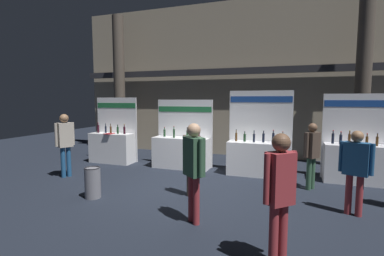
{
  "coord_description": "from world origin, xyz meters",
  "views": [
    {
      "loc": [
        2.41,
        -6.33,
        2.26
      ],
      "look_at": [
        -0.19,
        0.97,
        1.45
      ],
      "focal_mm": 26.41,
      "sensor_mm": 36.0,
      "label": 1
    }
  ],
  "objects_px": {
    "visitor_3": "(65,139)",
    "visitor_4": "(312,150)",
    "visitor_6": "(280,188)",
    "exhibitor_booth_1": "(181,150)",
    "exhibitor_booth_3": "(357,160)",
    "exhibitor_booth_0": "(113,145)",
    "exhibitor_booth_2": "(258,155)",
    "visitor_1": "(194,163)",
    "visitor_2": "(192,155)",
    "trash_bin": "(93,183)",
    "visitor_5": "(356,165)"
  },
  "relations": [
    {
      "from": "exhibitor_booth_1",
      "to": "visitor_4",
      "type": "height_order",
      "value": "exhibitor_booth_1"
    },
    {
      "from": "exhibitor_booth_2",
      "to": "visitor_2",
      "type": "distance_m",
      "value": 2.73
    },
    {
      "from": "trash_bin",
      "to": "visitor_3",
      "type": "relative_size",
      "value": 0.39
    },
    {
      "from": "exhibitor_booth_3",
      "to": "visitor_6",
      "type": "xyz_separation_m",
      "value": [
        -1.8,
        -4.73,
        0.46
      ]
    },
    {
      "from": "exhibitor_booth_3",
      "to": "visitor_1",
      "type": "bearing_deg",
      "value": -130.98
    },
    {
      "from": "exhibitor_booth_3",
      "to": "exhibitor_booth_0",
      "type": "bearing_deg",
      "value": -179.28
    },
    {
      "from": "visitor_6",
      "to": "trash_bin",
      "type": "bearing_deg",
      "value": -62.72
    },
    {
      "from": "trash_bin",
      "to": "visitor_3",
      "type": "distance_m",
      "value": 2.34
    },
    {
      "from": "trash_bin",
      "to": "visitor_6",
      "type": "height_order",
      "value": "visitor_6"
    },
    {
      "from": "visitor_2",
      "to": "visitor_3",
      "type": "bearing_deg",
      "value": -165.21
    },
    {
      "from": "visitor_2",
      "to": "visitor_3",
      "type": "xyz_separation_m",
      "value": [
        -3.99,
        0.35,
        0.13
      ]
    },
    {
      "from": "visitor_3",
      "to": "visitor_5",
      "type": "distance_m",
      "value": 7.31
    },
    {
      "from": "visitor_1",
      "to": "exhibitor_booth_1",
      "type": "bearing_deg",
      "value": -24.83
    },
    {
      "from": "exhibitor_booth_0",
      "to": "visitor_1",
      "type": "xyz_separation_m",
      "value": [
        4.36,
        -3.72,
        0.49
      ]
    },
    {
      "from": "trash_bin",
      "to": "visitor_2",
      "type": "distance_m",
      "value": 2.35
    },
    {
      "from": "exhibitor_booth_0",
      "to": "visitor_1",
      "type": "distance_m",
      "value": 5.75
    },
    {
      "from": "exhibitor_booth_3",
      "to": "visitor_3",
      "type": "bearing_deg",
      "value": -164.41
    },
    {
      "from": "exhibitor_booth_2",
      "to": "visitor_1",
      "type": "height_order",
      "value": "exhibitor_booth_2"
    },
    {
      "from": "exhibitor_booth_1",
      "to": "visitor_4",
      "type": "xyz_separation_m",
      "value": [
        3.86,
        -0.97,
        0.39
      ]
    },
    {
      "from": "visitor_3",
      "to": "visitor_4",
      "type": "distance_m",
      "value": 6.71
    },
    {
      "from": "visitor_6",
      "to": "exhibitor_booth_1",
      "type": "bearing_deg",
      "value": -99.49
    },
    {
      "from": "visitor_1",
      "to": "visitor_2",
      "type": "relative_size",
      "value": 1.11
    },
    {
      "from": "visitor_4",
      "to": "visitor_6",
      "type": "xyz_separation_m",
      "value": [
        -0.61,
        -3.71,
        0.1
      ]
    },
    {
      "from": "visitor_2",
      "to": "visitor_5",
      "type": "distance_m",
      "value": 3.32
    },
    {
      "from": "exhibitor_booth_1",
      "to": "visitor_5",
      "type": "bearing_deg",
      "value": -27.8
    },
    {
      "from": "exhibitor_booth_2",
      "to": "trash_bin",
      "type": "distance_m",
      "value": 4.66
    },
    {
      "from": "exhibitor_booth_3",
      "to": "exhibitor_booth_1",
      "type": "bearing_deg",
      "value": -179.48
    },
    {
      "from": "exhibitor_booth_0",
      "to": "visitor_6",
      "type": "bearing_deg",
      "value": -38.24
    },
    {
      "from": "exhibitor_booth_3",
      "to": "visitor_5",
      "type": "height_order",
      "value": "exhibitor_booth_3"
    },
    {
      "from": "exhibitor_booth_3",
      "to": "visitor_4",
      "type": "xyz_separation_m",
      "value": [
        -1.19,
        -1.02,
        0.36
      ]
    },
    {
      "from": "exhibitor_booth_3",
      "to": "visitor_2",
      "type": "xyz_separation_m",
      "value": [
        -3.81,
        -2.53,
        0.35
      ]
    },
    {
      "from": "exhibitor_booth_1",
      "to": "visitor_5",
      "type": "xyz_separation_m",
      "value": [
        4.56,
        -2.4,
        0.4
      ]
    },
    {
      "from": "visitor_3",
      "to": "exhibitor_booth_3",
      "type": "bearing_deg",
      "value": 132.22
    },
    {
      "from": "exhibitor_booth_2",
      "to": "visitor_6",
      "type": "relative_size",
      "value": 1.38
    },
    {
      "from": "exhibitor_booth_0",
      "to": "exhibitor_booth_2",
      "type": "bearing_deg",
      "value": -0.24
    },
    {
      "from": "exhibitor_booth_0",
      "to": "exhibitor_booth_3",
      "type": "bearing_deg",
      "value": 0.72
    },
    {
      "from": "exhibitor_booth_1",
      "to": "visitor_5",
      "type": "relative_size",
      "value": 1.35
    },
    {
      "from": "exhibitor_booth_3",
      "to": "visitor_1",
      "type": "xyz_separation_m",
      "value": [
        -3.31,
        -3.81,
        0.48
      ]
    },
    {
      "from": "exhibitor_booth_3",
      "to": "trash_bin",
      "type": "xyz_separation_m",
      "value": [
        -5.92,
        -3.35,
        -0.27
      ]
    },
    {
      "from": "visitor_4",
      "to": "exhibitor_booth_2",
      "type": "bearing_deg",
      "value": 93.01
    },
    {
      "from": "visitor_2",
      "to": "visitor_4",
      "type": "height_order",
      "value": "visitor_4"
    },
    {
      "from": "exhibitor_booth_2",
      "to": "visitor_4",
      "type": "bearing_deg",
      "value": -32.87
    },
    {
      "from": "visitor_1",
      "to": "exhibitor_booth_0",
      "type": "bearing_deg",
      "value": -0.06
    },
    {
      "from": "visitor_1",
      "to": "visitor_5",
      "type": "xyz_separation_m",
      "value": [
        2.82,
        1.36,
        -0.12
      ]
    },
    {
      "from": "exhibitor_booth_1",
      "to": "visitor_2",
      "type": "relative_size",
      "value": 1.36
    },
    {
      "from": "exhibitor_booth_1",
      "to": "visitor_2",
      "type": "height_order",
      "value": "exhibitor_booth_1"
    },
    {
      "from": "exhibitor_booth_3",
      "to": "visitor_1",
      "type": "relative_size",
      "value": 1.31
    },
    {
      "from": "exhibitor_booth_2",
      "to": "visitor_3",
      "type": "distance_m",
      "value": 5.63
    },
    {
      "from": "exhibitor_booth_1",
      "to": "visitor_6",
      "type": "relative_size",
      "value": 1.23
    },
    {
      "from": "visitor_1",
      "to": "visitor_5",
      "type": "relative_size",
      "value": 1.1
    }
  ]
}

